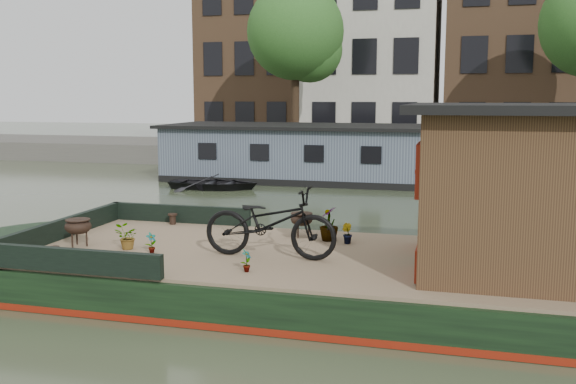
% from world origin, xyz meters
% --- Properties ---
extents(ground, '(120.00, 120.00, 0.00)m').
position_xyz_m(ground, '(0.00, 0.00, 0.00)').
color(ground, '#2D3A24').
rests_on(ground, ground).
extents(houseboat_hull, '(14.01, 4.02, 0.60)m').
position_xyz_m(houseboat_hull, '(-1.33, 0.00, 0.27)').
color(houseboat_hull, black).
rests_on(houseboat_hull, ground).
extents(houseboat_deck, '(11.80, 3.80, 0.05)m').
position_xyz_m(houseboat_deck, '(0.00, 0.00, 0.62)').
color(houseboat_deck, '#7C684D').
rests_on(houseboat_deck, houseboat_hull).
extents(bow_bulwark, '(3.00, 4.00, 0.35)m').
position_xyz_m(bow_bulwark, '(-5.07, 0.00, 0.82)').
color(bow_bulwark, black).
rests_on(bow_bulwark, houseboat_deck).
extents(cabin, '(4.00, 3.50, 2.42)m').
position_xyz_m(cabin, '(2.19, 0.00, 1.88)').
color(cabin, '#342014').
rests_on(cabin, houseboat_deck).
extents(bicycle, '(2.15, 0.75, 1.13)m').
position_xyz_m(bicycle, '(-1.91, -0.33, 1.21)').
color(bicycle, black).
rests_on(bicycle, houseboat_deck).
extents(potted_plant_a, '(0.20, 0.22, 0.34)m').
position_xyz_m(potted_plant_a, '(-3.85, -0.59, 0.82)').
color(potted_plant_a, '#995E2B').
rests_on(potted_plant_a, houseboat_deck).
extents(potted_plant_b, '(0.25, 0.24, 0.35)m').
position_xyz_m(potted_plant_b, '(-0.90, 0.94, 0.83)').
color(potted_plant_b, brown).
rests_on(potted_plant_b, houseboat_deck).
extents(potted_plant_c, '(0.49, 0.48, 0.41)m').
position_xyz_m(potted_plant_c, '(-4.38, -0.44, 0.86)').
color(potted_plant_c, brown).
rests_on(potted_plant_c, houseboat_deck).
extents(potted_plant_d, '(0.36, 0.36, 0.61)m').
position_xyz_m(potted_plant_d, '(-1.25, 1.08, 0.95)').
color(potted_plant_d, '#974B29').
rests_on(potted_plant_d, houseboat_deck).
extents(potted_plant_e, '(0.15, 0.19, 0.34)m').
position_xyz_m(potted_plant_e, '(-1.99, -1.25, 0.82)').
color(potted_plant_e, '#905B2A').
rests_on(potted_plant_e, houseboat_deck).
extents(brazier_front, '(0.58, 0.58, 0.47)m').
position_xyz_m(brazier_front, '(-5.28, -0.45, 0.88)').
color(brazier_front, black).
rests_on(brazier_front, houseboat_deck).
extents(brazier_rear, '(0.54, 0.54, 0.44)m').
position_xyz_m(brazier_rear, '(-1.79, 1.25, 0.87)').
color(brazier_rear, black).
rests_on(brazier_rear, houseboat_deck).
extents(bollard_port, '(0.19, 0.19, 0.22)m').
position_xyz_m(bollard_port, '(-4.55, 1.70, 0.76)').
color(bollard_port, black).
rests_on(bollard_port, houseboat_deck).
extents(bollard_stbd, '(0.17, 0.17, 0.19)m').
position_xyz_m(bollard_stbd, '(-5.17, -1.30, 0.75)').
color(bollard_stbd, black).
rests_on(bollard_stbd, houseboat_deck).
extents(dinghy, '(3.21, 2.37, 0.64)m').
position_xyz_m(dinghy, '(-7.29, 10.80, 0.32)').
color(dinghy, black).
rests_on(dinghy, ground).
extents(far_houseboat, '(20.40, 4.40, 2.11)m').
position_xyz_m(far_houseboat, '(0.00, 14.00, 0.97)').
color(far_houseboat, slate).
rests_on(far_houseboat, ground).
extents(quay, '(60.00, 6.00, 0.90)m').
position_xyz_m(quay, '(0.00, 20.50, 0.45)').
color(quay, '#47443F').
rests_on(quay, ground).
extents(townhouse_row, '(27.25, 8.00, 16.50)m').
position_xyz_m(townhouse_row, '(0.15, 27.50, 7.90)').
color(townhouse_row, brown).
rests_on(townhouse_row, ground).
extents(tree_left, '(4.40, 4.40, 7.40)m').
position_xyz_m(tree_left, '(-6.36, 19.07, 5.89)').
color(tree_left, '#332316').
rests_on(tree_left, quay).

